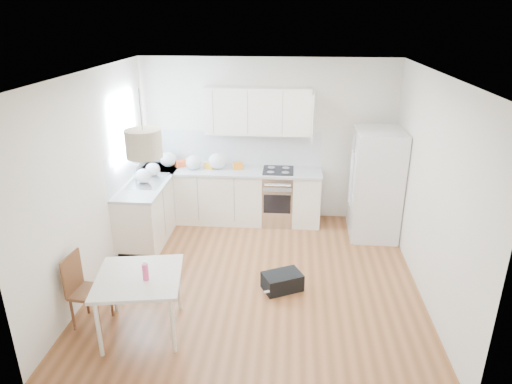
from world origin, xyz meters
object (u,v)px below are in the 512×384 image
refrigerator (377,184)px  gym_bag (282,281)px  dining_table (139,282)px  dining_chair (90,291)px

refrigerator → gym_bag: 2.34m
refrigerator → dining_table: size_ratio=1.67×
refrigerator → dining_chair: size_ratio=1.98×
dining_chair → dining_table: bearing=-2.8°
refrigerator → dining_table: refrigerator is taller
gym_bag → dining_table: bearing=-174.2°
refrigerator → gym_bag: refrigerator is taller
refrigerator → gym_bag: (-1.41, -1.72, -0.74)m
refrigerator → dining_table: 3.98m
dining_table → dining_chair: 0.65m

